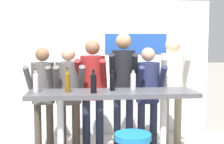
{
  "coord_description": "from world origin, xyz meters",
  "views": [
    {
      "loc": [
        -0.39,
        -4.12,
        1.71
      ],
      "look_at": [
        0.0,
        0.09,
        1.29
      ],
      "focal_mm": 50.0,
      "sensor_mm": 36.0,
      "label": 1
    }
  ],
  "objects_px": {
    "wine_bottle_0": "(112,82)",
    "wine_bottle_3": "(93,82)",
    "wine_bottle_4": "(133,80)",
    "person_center_left": "(93,83)",
    "person_left": "(69,89)",
    "person_center_right": "(148,88)",
    "person_center": "(123,78)",
    "wine_bottle_1": "(36,82)",
    "tasting_table": "(113,103)",
    "person_right": "(172,81)",
    "person_far_left": "(43,88)",
    "wine_bottle_2": "(67,81)"
  },
  "relations": [
    {
      "from": "person_far_left",
      "to": "wine_bottle_2",
      "type": "distance_m",
      "value": 0.76
    },
    {
      "from": "wine_bottle_0",
      "to": "wine_bottle_3",
      "type": "bearing_deg",
      "value": -146.33
    },
    {
      "from": "person_center_left",
      "to": "tasting_table",
      "type": "bearing_deg",
      "value": -59.33
    },
    {
      "from": "person_far_left",
      "to": "wine_bottle_3",
      "type": "distance_m",
      "value": 1.05
    },
    {
      "from": "person_center_left",
      "to": "wine_bottle_3",
      "type": "bearing_deg",
      "value": -82.31
    },
    {
      "from": "person_center",
      "to": "person_right",
      "type": "height_order",
      "value": "person_center"
    },
    {
      "from": "person_right",
      "to": "wine_bottle_1",
      "type": "relative_size",
      "value": 5.67
    },
    {
      "from": "person_left",
      "to": "person_right",
      "type": "xyz_separation_m",
      "value": [
        1.6,
        0.03,
        0.1
      ]
    },
    {
      "from": "person_center",
      "to": "wine_bottle_0",
      "type": "height_order",
      "value": "person_center"
    },
    {
      "from": "tasting_table",
      "to": "person_right",
      "type": "distance_m",
      "value": 1.16
    },
    {
      "from": "person_far_left",
      "to": "person_center_right",
      "type": "relative_size",
      "value": 1.0
    },
    {
      "from": "wine_bottle_1",
      "to": "wine_bottle_3",
      "type": "xyz_separation_m",
      "value": [
        0.75,
        -0.13,
        0.0
      ]
    },
    {
      "from": "person_far_left",
      "to": "wine_bottle_4",
      "type": "relative_size",
      "value": 5.74
    },
    {
      "from": "tasting_table",
      "to": "wine_bottle_1",
      "type": "height_order",
      "value": "wine_bottle_1"
    },
    {
      "from": "wine_bottle_3",
      "to": "wine_bottle_2",
      "type": "bearing_deg",
      "value": 163.42
    },
    {
      "from": "person_center",
      "to": "wine_bottle_2",
      "type": "height_order",
      "value": "person_center"
    },
    {
      "from": "wine_bottle_2",
      "to": "wine_bottle_0",
      "type": "bearing_deg",
      "value": 7.01
    },
    {
      "from": "person_left",
      "to": "wine_bottle_2",
      "type": "bearing_deg",
      "value": -93.57
    },
    {
      "from": "person_right",
      "to": "wine_bottle_4",
      "type": "xyz_separation_m",
      "value": [
        -0.68,
        -0.43,
        0.07
      ]
    },
    {
      "from": "person_center_right",
      "to": "person_left",
      "type": "bearing_deg",
      "value": 177.69
    },
    {
      "from": "wine_bottle_4",
      "to": "person_center_left",
      "type": "bearing_deg",
      "value": 139.07
    },
    {
      "from": "person_center",
      "to": "person_center_right",
      "type": "distance_m",
      "value": 0.41
    },
    {
      "from": "tasting_table",
      "to": "person_left",
      "type": "bearing_deg",
      "value": 138.67
    },
    {
      "from": "wine_bottle_2",
      "to": "wine_bottle_3",
      "type": "distance_m",
      "value": 0.35
    },
    {
      "from": "tasting_table",
      "to": "wine_bottle_4",
      "type": "height_order",
      "value": "wine_bottle_4"
    },
    {
      "from": "person_far_left",
      "to": "wine_bottle_3",
      "type": "xyz_separation_m",
      "value": [
        0.74,
        -0.72,
        0.18
      ]
    },
    {
      "from": "person_center",
      "to": "wine_bottle_3",
      "type": "relative_size",
      "value": 5.87
    },
    {
      "from": "wine_bottle_1",
      "to": "wine_bottle_3",
      "type": "relative_size",
      "value": 1.0
    },
    {
      "from": "person_center_right",
      "to": "wine_bottle_3",
      "type": "relative_size",
      "value": 5.17
    },
    {
      "from": "tasting_table",
      "to": "wine_bottle_0",
      "type": "xyz_separation_m",
      "value": [
        0.0,
        0.05,
        0.29
      ]
    },
    {
      "from": "wine_bottle_0",
      "to": "wine_bottle_2",
      "type": "relative_size",
      "value": 0.82
    },
    {
      "from": "person_left",
      "to": "person_right",
      "type": "bearing_deg",
      "value": -3.71
    },
    {
      "from": "person_left",
      "to": "person_center_right",
      "type": "height_order",
      "value": "person_left"
    },
    {
      "from": "person_center",
      "to": "person_right",
      "type": "bearing_deg",
      "value": 10.28
    },
    {
      "from": "person_far_left",
      "to": "wine_bottle_3",
      "type": "height_order",
      "value": "person_far_left"
    },
    {
      "from": "tasting_table",
      "to": "person_center_right",
      "type": "distance_m",
      "value": 0.83
    },
    {
      "from": "tasting_table",
      "to": "wine_bottle_0",
      "type": "bearing_deg",
      "value": 87.25
    },
    {
      "from": "tasting_table",
      "to": "person_center",
      "type": "xyz_separation_m",
      "value": [
        0.21,
        0.53,
        0.27
      ]
    },
    {
      "from": "person_center_left",
      "to": "person_center",
      "type": "bearing_deg",
      "value": -1.23
    },
    {
      "from": "person_center_left",
      "to": "wine_bottle_3",
      "type": "distance_m",
      "value": 0.75
    },
    {
      "from": "wine_bottle_1",
      "to": "tasting_table",
      "type": "bearing_deg",
      "value": -0.31
    },
    {
      "from": "person_center_right",
      "to": "person_right",
      "type": "distance_m",
      "value": 0.4
    },
    {
      "from": "wine_bottle_0",
      "to": "wine_bottle_3",
      "type": "distance_m",
      "value": 0.32
    },
    {
      "from": "person_left",
      "to": "person_right",
      "type": "distance_m",
      "value": 1.6
    },
    {
      "from": "person_far_left",
      "to": "person_center_left",
      "type": "distance_m",
      "value": 0.75
    },
    {
      "from": "person_far_left",
      "to": "wine_bottle_2",
      "type": "relative_size",
      "value": 4.96
    },
    {
      "from": "person_left",
      "to": "person_center_right",
      "type": "bearing_deg",
      "value": -3.9
    },
    {
      "from": "wine_bottle_0",
      "to": "wine_bottle_4",
      "type": "relative_size",
      "value": 0.95
    },
    {
      "from": "wine_bottle_0",
      "to": "person_center",
      "type": "bearing_deg",
      "value": 66.35
    },
    {
      "from": "person_center_right",
      "to": "person_right",
      "type": "height_order",
      "value": "person_right"
    }
  ]
}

